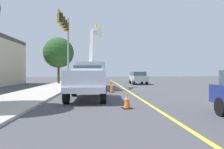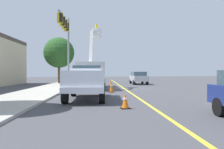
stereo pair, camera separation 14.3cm
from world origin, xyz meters
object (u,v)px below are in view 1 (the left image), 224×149
(service_pickup_truck, at_px, (87,81))
(traffic_cone_mid_rear, at_px, (111,83))
(traffic_cone_mid_front, at_px, (112,87))
(traffic_cone_leading, at_px, (127,101))
(passing_minivan, at_px, (138,77))
(traffic_signal_mast, at_px, (66,34))
(utility_bucket_truck, at_px, (92,72))

(service_pickup_truck, distance_m, traffic_cone_mid_rear, 13.82)
(service_pickup_truck, xyz_separation_m, traffic_cone_mid_front, (4.18, -2.63, -0.70))
(traffic_cone_leading, xyz_separation_m, traffic_cone_mid_rear, (16.76, -3.48, -0.00))
(service_pickup_truck, relative_size, traffic_cone_leading, 8.43)
(passing_minivan, height_order, traffic_cone_leading, passing_minivan)
(traffic_signal_mast, bearing_deg, service_pickup_truck, -176.84)
(traffic_signal_mast, bearing_deg, passing_minivan, -70.19)
(traffic_cone_mid_rear, xyz_separation_m, traffic_signal_mast, (-1.17, 5.39, 5.48))
(service_pickup_truck, bearing_deg, traffic_signal_mast, 3.16)
(utility_bucket_truck, xyz_separation_m, service_pickup_truck, (-9.22, 1.83, -0.48))
(passing_minivan, bearing_deg, traffic_cone_mid_front, 149.43)
(passing_minivan, relative_size, traffic_cone_mid_front, 6.00)
(traffic_signal_mast, bearing_deg, traffic_cone_mid_rear, -77.78)
(utility_bucket_truck, distance_m, traffic_cone_leading, 13.10)
(passing_minivan, relative_size, traffic_cone_leading, 7.26)
(traffic_cone_leading, bearing_deg, service_pickup_truck, 18.29)
(service_pickup_truck, xyz_separation_m, passing_minivan, (15.34, -9.23, -0.15))
(traffic_cone_leading, bearing_deg, traffic_cone_mid_front, -9.75)
(utility_bucket_truck, relative_size, traffic_signal_mast, 1.05)
(utility_bucket_truck, relative_size, traffic_cone_mid_rear, 12.25)
(utility_bucket_truck, height_order, traffic_cone_mid_front, utility_bucket_truck)
(service_pickup_truck, xyz_separation_m, traffic_cone_mid_rear, (12.95, -4.74, -0.78))
(utility_bucket_truck, distance_m, passing_minivan, 9.63)
(service_pickup_truck, height_order, traffic_cone_mid_rear, service_pickup_truck)
(traffic_signal_mast, bearing_deg, traffic_cone_leading, -173.02)
(traffic_cone_mid_front, distance_m, traffic_cone_mid_rear, 9.03)
(utility_bucket_truck, bearing_deg, service_pickup_truck, 168.78)
(traffic_cone_mid_front, xyz_separation_m, traffic_cone_mid_rear, (8.78, -2.11, -0.07))
(utility_bucket_truck, bearing_deg, traffic_cone_leading, 177.49)
(utility_bucket_truck, relative_size, service_pickup_truck, 1.45)
(service_pickup_truck, distance_m, traffic_cone_leading, 4.08)
(service_pickup_truck, xyz_separation_m, traffic_signal_mast, (11.79, 0.65, 4.71))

